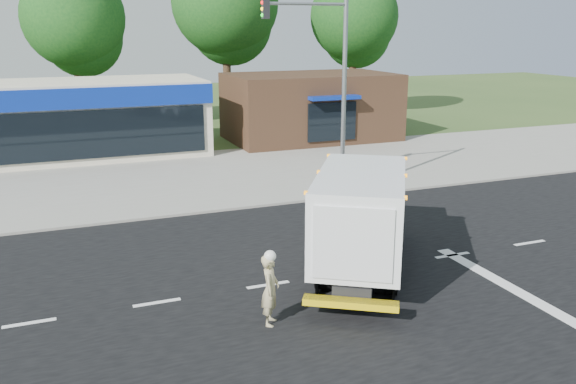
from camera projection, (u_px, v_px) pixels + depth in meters
name	position (u px, v px, depth m)	size (l,w,h in m)	color
ground	(366.00, 270.00, 17.58)	(120.00, 120.00, 0.00)	#385123
road_asphalt	(366.00, 269.00, 17.58)	(60.00, 14.00, 0.02)	black
sidewalk	(269.00, 196.00, 24.92)	(60.00, 2.40, 0.12)	gray
parking_apron	(229.00, 168.00, 30.14)	(60.00, 9.00, 0.02)	gray
lane_markings	(432.00, 280.00, 16.84)	(55.20, 7.00, 0.01)	silver
ems_box_truck	(362.00, 211.00, 17.07)	(5.52, 7.02, 3.08)	black
emergency_worker	(270.00, 288.00, 14.15)	(0.66, 0.75, 1.84)	tan
retail_strip_mall	(30.00, 121.00, 31.73)	(18.00, 6.20, 4.00)	beige
brown_storefront	(311.00, 107.00, 37.46)	(10.00, 6.70, 4.00)	#382316
traffic_signal_pole	(330.00, 75.00, 23.94)	(3.51, 0.25, 8.00)	gray
background_trees	(155.00, 17.00, 40.60)	(36.77, 7.39, 12.10)	#332114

